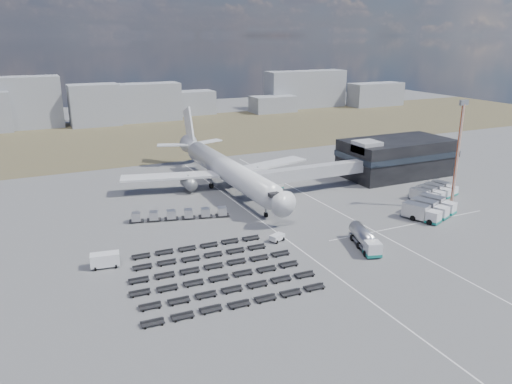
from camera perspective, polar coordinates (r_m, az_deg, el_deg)
name	(u,v)px	position (r m, az deg, el deg)	size (l,w,h in m)	color
ground	(286,231)	(100.30, 3.43, -4.46)	(420.00, 420.00, 0.00)	#565659
grass_strip	(151,136)	(200.18, -11.91, 6.31)	(420.00, 90.00, 0.01)	#463E2A
lane_markings	(319,219)	(107.40, 7.25, -3.06)	(47.12, 110.00, 0.01)	silver
terminal	(396,157)	(144.10, 15.70, 3.91)	(30.40, 16.40, 11.00)	black
jet_bridge	(303,173)	(123.04, 5.42, 2.14)	(30.30, 3.80, 7.05)	#939399
airliner	(225,168)	(126.54, -3.57, 2.73)	(51.59, 64.53, 17.62)	silver
skyline	(122,104)	(235.27, -15.04, 9.73)	(306.70, 25.27, 21.36)	gray
fuel_tanker	(365,239)	(93.99, 12.33, -5.26)	(5.74, 11.01, 3.46)	silver
pushback_tug	(277,238)	(95.16, 2.42, -5.25)	(2.86, 1.61, 1.33)	silver
utility_van	(105,260)	(88.34, -16.87, -7.49)	(4.76, 2.15, 2.50)	silver
catering_truck	(274,182)	(128.41, 2.10, 1.11)	(2.95, 5.68, 2.49)	silver
service_trucks_near	(429,208)	(114.02, 19.21, -1.78)	(12.63, 11.20, 3.18)	silver
service_trucks_far	(434,192)	(127.70, 19.68, 0.05)	(13.10, 9.51, 2.61)	silver
uld_row	(180,214)	(107.08, -8.70, -2.54)	(20.85, 6.89, 1.91)	black
baggage_dollies	(215,273)	(82.75, -4.71, -9.16)	(29.77, 24.46, 0.75)	black
floodlight_mast	(457,156)	(118.38, 22.03, 3.88)	(2.26, 1.88, 24.32)	#AC421B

